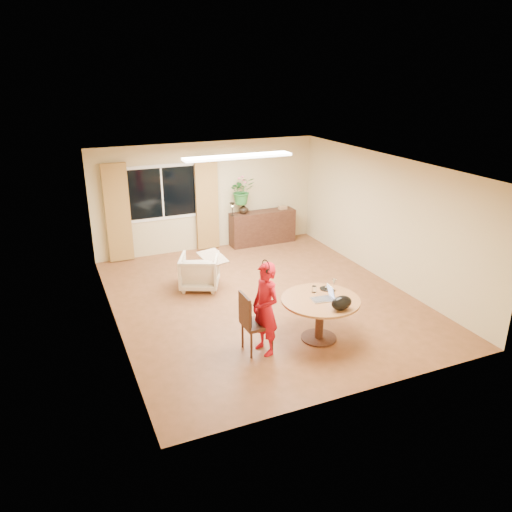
{
  "coord_description": "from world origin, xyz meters",
  "views": [
    {
      "loc": [
        -3.58,
        -7.99,
        4.2
      ],
      "look_at": [
        -0.22,
        -0.2,
        0.99
      ],
      "focal_mm": 35.0,
      "sensor_mm": 36.0,
      "label": 1
    }
  ],
  "objects_px": {
    "armchair": "(200,272)",
    "sideboard": "(262,227)",
    "dining_table": "(320,308)",
    "child": "(265,309)",
    "dining_chair": "(257,322)"
  },
  "relations": [
    {
      "from": "sideboard",
      "to": "armchair",
      "type": "bearing_deg",
      "value": -138.62
    },
    {
      "from": "armchair",
      "to": "sideboard",
      "type": "distance_m",
      "value": 3.05
    },
    {
      "from": "dining_chair",
      "to": "armchair",
      "type": "bearing_deg",
      "value": 91.7
    },
    {
      "from": "dining_table",
      "to": "sideboard",
      "type": "height_order",
      "value": "sideboard"
    },
    {
      "from": "child",
      "to": "armchair",
      "type": "height_order",
      "value": "child"
    },
    {
      "from": "dining_chair",
      "to": "armchair",
      "type": "height_order",
      "value": "dining_chair"
    },
    {
      "from": "child",
      "to": "armchair",
      "type": "relative_size",
      "value": 1.93
    },
    {
      "from": "dining_table",
      "to": "child",
      "type": "distance_m",
      "value": 0.99
    },
    {
      "from": "child",
      "to": "sideboard",
      "type": "xyz_separation_m",
      "value": [
        2.08,
        4.77,
        -0.33
      ]
    },
    {
      "from": "dining_table",
      "to": "armchair",
      "type": "xyz_separation_m",
      "value": [
        -1.19,
        2.75,
        -0.22
      ]
    },
    {
      "from": "dining_chair",
      "to": "sideboard",
      "type": "relative_size",
      "value": 0.6
    },
    {
      "from": "dining_table",
      "to": "child",
      "type": "relative_size",
      "value": 0.85
    },
    {
      "from": "child",
      "to": "armchair",
      "type": "bearing_deg",
      "value": 172.12
    },
    {
      "from": "dining_table",
      "to": "sideboard",
      "type": "xyz_separation_m",
      "value": [
        1.1,
        4.76,
        -0.15
      ]
    },
    {
      "from": "dining_table",
      "to": "armchair",
      "type": "distance_m",
      "value": 3.0
    }
  ]
}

